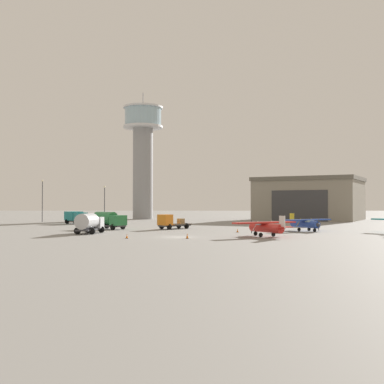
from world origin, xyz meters
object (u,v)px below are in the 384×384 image
(airplane_blue, at_px, (304,223))
(control_tower, at_px, (143,148))
(truck_fuel_tanker_green, at_px, (109,220))
(truck_fuel_tanker_silver, at_px, (89,223))
(traffic_cone_mid_apron, at_px, (238,231))
(airplane_red, at_px, (267,227))
(truck_flatbed_orange, at_px, (170,222))
(light_post_west, at_px, (42,197))
(light_post_east, at_px, (105,201))
(truck_box_teal, at_px, (76,217))
(traffic_cone_near_left, at_px, (127,236))
(traffic_cone_near_right, at_px, (187,236))

(airplane_blue, bearing_deg, control_tower, -177.08)
(truck_fuel_tanker_green, distance_m, truck_fuel_tanker_silver, 11.41)
(traffic_cone_mid_apron, bearing_deg, truck_fuel_tanker_silver, -172.02)
(airplane_red, distance_m, truck_flatbed_orange, 22.74)
(light_post_west, xyz_separation_m, light_post_east, (15.78, -3.57, -0.82))
(truck_box_teal, bearing_deg, control_tower, 116.01)
(light_post_west, xyz_separation_m, traffic_cone_near_left, (28.23, -51.02, -5.63))
(traffic_cone_near_left, bearing_deg, light_post_east, 104.70)
(truck_fuel_tanker_silver, bearing_deg, truck_fuel_tanker_green, 4.43)
(airplane_red, height_order, traffic_cone_near_right, airplane_red)
(airplane_red, bearing_deg, light_post_east, 5.13)
(truck_flatbed_orange, distance_m, traffic_cone_near_left, 21.40)
(control_tower, distance_m, truck_fuel_tanker_silver, 63.68)
(airplane_blue, xyz_separation_m, truck_flatbed_orange, (-22.22, 5.24, -0.07))
(truck_fuel_tanker_silver, relative_size, truck_box_teal, 1.05)
(light_post_west, bearing_deg, truck_fuel_tanker_silver, -63.20)
(control_tower, distance_m, airplane_red, 73.95)
(airplane_red, height_order, truck_flatbed_orange, airplane_red)
(light_post_east, relative_size, traffic_cone_near_left, 13.88)
(truck_flatbed_orange, relative_size, traffic_cone_mid_apron, 10.93)
(truck_flatbed_orange, distance_m, light_post_west, 44.69)
(airplane_red, bearing_deg, truck_box_teal, 13.75)
(control_tower, relative_size, truck_fuel_tanker_silver, 5.58)
(control_tower, relative_size, truck_fuel_tanker_green, 5.51)
(airplane_blue, relative_size, truck_box_teal, 1.49)
(truck_fuel_tanker_green, xyz_separation_m, light_post_west, (-21.89, 30.37, 4.27))
(control_tower, relative_size, truck_box_teal, 5.86)
(control_tower, relative_size, airplane_red, 3.85)
(light_post_east, bearing_deg, control_tower, 74.59)
(truck_box_teal, bearing_deg, traffic_cone_mid_apron, 6.28)
(traffic_cone_near_left, bearing_deg, truck_fuel_tanker_green, 107.07)
(airplane_blue, distance_m, truck_box_teal, 50.92)
(truck_flatbed_orange, bearing_deg, truck_fuel_tanker_silver, -0.86)
(airplane_blue, bearing_deg, light_post_west, -150.91)
(airplane_red, bearing_deg, light_post_west, 14.47)
(truck_fuel_tanker_green, bearing_deg, light_post_east, 139.74)
(truck_box_teal, distance_m, truck_flatbed_orange, 29.76)
(truck_fuel_tanker_silver, xyz_separation_m, traffic_cone_mid_apron, (22.60, 3.17, -1.39))
(truck_fuel_tanker_silver, distance_m, traffic_cone_near_right, 17.77)
(truck_box_teal, xyz_separation_m, traffic_cone_mid_apron, (32.96, -28.55, -1.27))
(light_post_west, bearing_deg, traffic_cone_near_right, -54.84)
(airplane_blue, xyz_separation_m, light_post_west, (-54.91, 35.36, 4.61))
(traffic_cone_near_right, bearing_deg, truck_fuel_tanker_green, 124.24)
(truck_box_teal, distance_m, light_post_east, 8.94)
(light_post_east, distance_m, traffic_cone_near_right, 52.02)
(traffic_cone_near_right, bearing_deg, light_post_west, 125.16)
(truck_fuel_tanker_green, relative_size, traffic_cone_mid_apron, 11.57)
(traffic_cone_mid_apron, bearing_deg, light_post_east, 128.56)
(traffic_cone_mid_apron, bearing_deg, light_post_west, 138.55)
(truck_fuel_tanker_green, xyz_separation_m, traffic_cone_near_right, (14.19, -20.85, -1.32))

